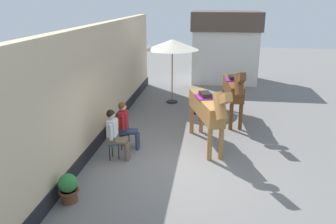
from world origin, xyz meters
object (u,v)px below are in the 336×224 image
(flower_planter_near, at_px, (68,188))
(flower_planter_far, at_px, (114,127))
(cafe_parasol, at_px, (172,45))
(seated_visitor_near, at_px, (115,132))
(seated_visitor_far, at_px, (126,123))
(saddled_horse_near, at_px, (207,109))
(saddled_horse_far, at_px, (233,89))

(flower_planter_near, relative_size, flower_planter_far, 1.00)
(flower_planter_far, xyz_separation_m, cafe_parasol, (1.32, 3.92, 2.03))
(seated_visitor_near, xyz_separation_m, flower_planter_far, (-0.45, 1.44, -0.44))
(seated_visitor_far, height_order, flower_planter_near, seated_visitor_far)
(saddled_horse_near, relative_size, flower_planter_near, 4.53)
(saddled_horse_near, height_order, flower_planter_near, saddled_horse_near)
(seated_visitor_near, height_order, flower_planter_far, seated_visitor_near)
(seated_visitor_near, xyz_separation_m, cafe_parasol, (0.87, 5.36, 1.59))
(seated_visitor_near, height_order, saddled_horse_near, saddled_horse_near)
(seated_visitor_far, xyz_separation_m, flower_planter_far, (-0.57, 0.75, -0.44))
(seated_visitor_far, height_order, saddled_horse_far, saddled_horse_far)
(saddled_horse_near, height_order, flower_planter_far, saddled_horse_near)
(seated_visitor_near, height_order, seated_visitor_far, same)
(seated_visitor_near, bearing_deg, saddled_horse_near, 25.70)
(seated_visitor_far, bearing_deg, flower_planter_near, -101.29)
(seated_visitor_far, distance_m, saddled_horse_near, 2.32)
(saddled_horse_far, bearing_deg, saddled_horse_near, -110.14)
(saddled_horse_far, height_order, cafe_parasol, cafe_parasol)
(saddled_horse_far, distance_m, flower_planter_near, 6.66)
(flower_planter_far, bearing_deg, flower_planter_near, -89.68)
(seated_visitor_far, distance_m, cafe_parasol, 4.98)
(seated_visitor_near, relative_size, flower_planter_near, 2.17)
(flower_planter_far, bearing_deg, cafe_parasol, 71.36)
(saddled_horse_far, xyz_separation_m, flower_planter_near, (-3.64, -5.51, -0.82))
(seated_visitor_near, xyz_separation_m, seated_visitor_far, (0.12, 0.69, 0.00))
(flower_planter_far, height_order, cafe_parasol, cafe_parasol)
(saddled_horse_near, relative_size, flower_planter_far, 4.53)
(saddled_horse_far, distance_m, cafe_parasol, 3.25)
(saddled_horse_near, height_order, cafe_parasol, cafe_parasol)
(seated_visitor_near, bearing_deg, flower_planter_near, -101.80)
(flower_planter_near, bearing_deg, flower_planter_far, 90.32)
(cafe_parasol, bearing_deg, flower_planter_near, -99.94)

